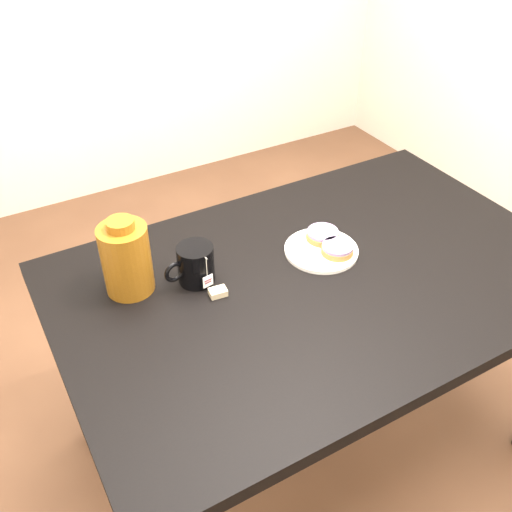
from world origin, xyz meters
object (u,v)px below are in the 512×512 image
at_px(bagel_package, 126,258).
at_px(bagel_front, 337,249).
at_px(plate, 321,250).
at_px(bagel_back, 323,235).
at_px(table, 317,297).
at_px(mug, 195,264).
at_px(teabag_pouch, 218,292).

bearing_deg(bagel_package, bagel_front, -15.69).
height_order(plate, bagel_package, bagel_package).
distance_m(bagel_back, bagel_front, 0.08).
height_order(table, plate, plate).
distance_m(bagel_front, bagel_package, 0.58).
bearing_deg(bagel_front, plate, 125.91).
distance_m(bagel_front, mug, 0.40).
relative_size(plate, teabag_pouch, 4.64).
height_order(plate, teabag_pouch, teabag_pouch).
distance_m(table, bagel_front, 0.14).
relative_size(bagel_front, bagel_package, 0.54).
relative_size(mug, bagel_package, 0.70).
distance_m(table, bagel_back, 0.18).
relative_size(bagel_front, mug, 0.76).
bearing_deg(bagel_package, teabag_pouch, -36.61).
height_order(table, bagel_front, bagel_front).
bearing_deg(bagel_back, table, -127.85).
relative_size(table, bagel_package, 6.59).
height_order(plate, mug, mug).
bearing_deg(bagel_package, mug, -19.38).
bearing_deg(bagel_back, teabag_pouch, -170.75).
bearing_deg(table, teabag_pouch, 168.29).
xyz_separation_m(bagel_back, bagel_package, (-0.55, 0.08, 0.07)).
relative_size(bagel_front, teabag_pouch, 2.53).
distance_m(teabag_pouch, bagel_package, 0.25).
bearing_deg(teabag_pouch, plate, 3.51).
height_order(table, teabag_pouch, teabag_pouch).
xyz_separation_m(bagel_front, teabag_pouch, (-0.37, 0.02, -0.02)).
xyz_separation_m(plate, bagel_package, (-0.52, 0.12, 0.09)).
relative_size(table, plate, 6.70).
xyz_separation_m(plate, teabag_pouch, (-0.34, -0.02, 0.00)).
height_order(table, bagel_package, bagel_package).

